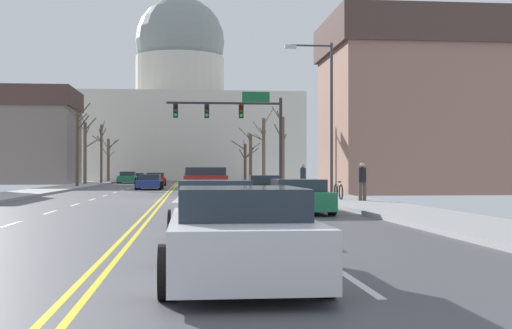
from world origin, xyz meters
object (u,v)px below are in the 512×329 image
Objects in this scene: sedan_near_00 at (198,184)px; sedan_near_01 at (264,187)px; sedan_near_04 at (216,208)px; sedan_oncoming_01 at (155,179)px; sedan_near_05 at (239,235)px; sedan_oncoming_02 at (128,178)px; pedestrian_01 at (362,179)px; bicycle_parked at (338,191)px; sedan_oncoming_00 at (150,182)px; sedan_oncoming_03 at (137,178)px; street_lamp_right at (325,105)px; pedestrian_00 at (303,177)px; signal_gantry at (240,119)px; sedan_near_03 at (297,197)px; pickup_truck_near_02 at (206,187)px.

sedan_near_00 reaches higher than sedan_near_01.
sedan_oncoming_01 is at bearing 94.37° from sedan_near_04.
sedan_near_05 is 67.67m from sedan_oncoming_02.
pedestrian_01 is 1.97m from bicycle_parked.
sedan_oncoming_00 is 33.47m from sedan_oncoming_03.
sedan_oncoming_01 reaches higher than sedan_oncoming_00.
sedan_near_01 is at bearing 117.84° from street_lamp_right.
signal_gantry is at bearing 116.16° from pedestrian_00.
sedan_near_03 is 2.74× the size of pedestrian_00.
pedestrian_00 is (2.99, 16.45, 0.52)m from sedan_near_03.
sedan_near_04 is at bearing -113.07° from sedan_near_03.
sedan_oncoming_01 is 1.02× the size of sedan_oncoming_02.
sedan_near_01 is at bearing 113.45° from pedestrian_01.
sedan_oncoming_01 is at bearing 93.90° from sedan_near_05.
sedan_oncoming_00 is at bearing -84.10° from sedan_oncoming_03.
sedan_near_00 is 1.05× the size of sedan_oncoming_02.
street_lamp_right is at bearing -73.16° from sedan_oncoming_02.
street_lamp_right is 6.65m from sedan_near_01.
sedan_oncoming_00 is at bearing -81.09° from sedan_oncoming_02.
sedan_near_05 is at bearing -104.23° from street_lamp_right.
signal_gantry reaches higher than pedestrian_01.
sedan_near_00 is 19.92m from sedan_near_03.
bicycle_parked is (6.14, 1.07, -0.24)m from pickup_truck_near_02.
sedan_oncoming_00 is (-3.70, 22.43, -0.19)m from pickup_truck_near_02.
sedan_oncoming_02 is at bearing 102.34° from sedan_near_00.
pedestrian_00 is at bearing 88.86° from street_lamp_right.
pedestrian_00 reaches higher than sedan_oncoming_03.
pickup_truck_near_02 is 47.22m from sedan_oncoming_02.
sedan_near_03 is 16.73m from pedestrian_00.
signal_gantry is at bearing 94.05° from sedan_near_01.
street_lamp_right is 1.73× the size of sedan_oncoming_02.
sedan_near_01 is at bearing -74.58° from sedan_oncoming_02.
pedestrian_01 is at bearing -63.10° from sedan_near_00.
sedan_near_00 reaches higher than bicycle_parked.
street_lamp_right is at bearing -91.14° from pedestrian_00.
sedan_near_03 is 2.78× the size of pedestrian_01.
sedan_oncoming_00 is at bearing 102.94° from sedan_near_03.
sedan_near_00 is 2.57× the size of bicycle_parked.
sedan_near_04 reaches higher than bicycle_parked.
sedan_oncoming_00 is at bearing 137.00° from signal_gantry.
sedan_near_03 is 1.04× the size of sedan_oncoming_00.
sedan_near_00 is 1.06× the size of sedan_oncoming_03.
sedan_near_03 is (-2.85, -9.23, -4.07)m from street_lamp_right.
sedan_near_04 reaches higher than sedan_near_03.
bicycle_parked is at bearing -65.26° from sedan_oncoming_00.
sedan_near_01 is 0.98× the size of sedan_oncoming_01.
sedan_oncoming_02 is (-10.47, 53.25, 0.04)m from sedan_near_03.
sedan_near_00 is 6.77m from sedan_near_01.
sedan_near_05 is (-0.07, -20.64, -0.13)m from pickup_truck_near_02.
sedan_near_04 is at bearing -95.34° from signal_gantry.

